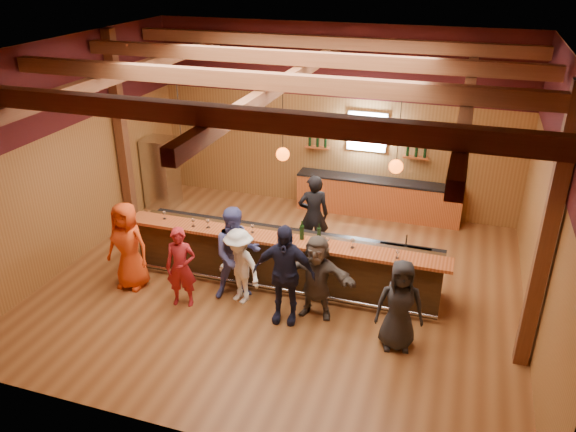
# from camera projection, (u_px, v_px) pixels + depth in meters

# --- Properties ---
(room) EXTENTS (9.04, 9.00, 4.52)m
(room) POSITION_uv_depth(u_px,v_px,m) (284.00, 125.00, 9.77)
(room) COLOR brown
(room) RESTS_ON ground
(bar_counter) EXTENTS (6.30, 1.07, 1.11)m
(bar_counter) POSITION_uv_depth(u_px,v_px,m) (286.00, 257.00, 11.00)
(bar_counter) COLOR black
(bar_counter) RESTS_ON ground
(back_bar_cabinet) EXTENTS (4.00, 0.52, 0.95)m
(back_bar_cabinet) POSITION_uv_depth(u_px,v_px,m) (378.00, 198.00, 13.75)
(back_bar_cabinet) COLOR #97411B
(back_bar_cabinet) RESTS_ON ground
(window) EXTENTS (0.95, 0.09, 0.95)m
(window) POSITION_uv_depth(u_px,v_px,m) (367.00, 132.00, 13.38)
(window) COLOR silver
(window) RESTS_ON room
(framed_pictures) EXTENTS (5.35, 0.05, 0.45)m
(framed_pictures) POSITION_uv_depth(u_px,v_px,m) (404.00, 133.00, 13.11)
(framed_pictures) COLOR black
(framed_pictures) RESTS_ON room
(wine_shelves) EXTENTS (3.00, 0.18, 0.30)m
(wine_shelves) POSITION_uv_depth(u_px,v_px,m) (365.00, 150.00, 13.51)
(wine_shelves) COLOR #97411B
(wine_shelves) RESTS_ON room
(pendant_lights) EXTENTS (4.24, 0.24, 1.37)m
(pendant_lights) POSITION_uv_depth(u_px,v_px,m) (283.00, 154.00, 9.94)
(pendant_lights) COLOR black
(pendant_lights) RESTS_ON room
(stainless_fridge) EXTENTS (0.70, 0.70, 1.80)m
(stainless_fridge) POSITION_uv_depth(u_px,v_px,m) (161.00, 173.00, 14.09)
(stainless_fridge) COLOR silver
(stainless_fridge) RESTS_ON ground
(customer_orange) EXTENTS (0.87, 0.58, 1.76)m
(customer_orange) POSITION_uv_depth(u_px,v_px,m) (128.00, 246.00, 10.68)
(customer_orange) COLOR #DA4314
(customer_orange) RESTS_ON ground
(customer_redvest) EXTENTS (0.63, 0.48, 1.55)m
(customer_redvest) POSITION_uv_depth(u_px,v_px,m) (181.00, 267.00, 10.16)
(customer_redvest) COLOR maroon
(customer_redvest) RESTS_ON ground
(customer_denim) EXTENTS (1.11, 1.03, 1.82)m
(customer_denim) POSITION_uv_depth(u_px,v_px,m) (237.00, 254.00, 10.34)
(customer_denim) COLOR #4A5195
(customer_denim) RESTS_ON ground
(customer_white) EXTENTS (1.10, 0.88, 1.49)m
(customer_white) POSITION_uv_depth(u_px,v_px,m) (239.00, 266.00, 10.26)
(customer_white) COLOR white
(customer_white) RESTS_ON ground
(customer_navy) EXTENTS (1.14, 0.58, 1.87)m
(customer_navy) POSITION_uv_depth(u_px,v_px,m) (284.00, 274.00, 9.65)
(customer_navy) COLOR #1B1D36
(customer_navy) RESTS_ON ground
(customer_brown) EXTENTS (1.47, 0.47, 1.58)m
(customer_brown) POSITION_uv_depth(u_px,v_px,m) (316.00, 277.00, 9.83)
(customer_brown) COLOR #544B43
(customer_brown) RESTS_ON ground
(customer_dark) EXTENTS (0.87, 0.66, 1.60)m
(customer_dark) POSITION_uv_depth(u_px,v_px,m) (400.00, 305.00, 9.03)
(customer_dark) COLOR black
(customer_dark) RESTS_ON ground
(bartender) EXTENTS (0.77, 0.64, 1.80)m
(bartender) POSITION_uv_depth(u_px,v_px,m) (313.00, 215.00, 11.85)
(bartender) COLOR black
(bartender) RESTS_ON ground
(ice_bucket) EXTENTS (0.19, 0.19, 0.21)m
(ice_bucket) POSITION_uv_depth(u_px,v_px,m) (285.00, 233.00, 10.44)
(ice_bucket) COLOR brown
(ice_bucket) RESTS_ON bar_counter
(bottle_a) EXTENTS (0.08, 0.08, 0.37)m
(bottle_a) POSITION_uv_depth(u_px,v_px,m) (302.00, 232.00, 10.37)
(bottle_a) COLOR black
(bottle_a) RESTS_ON bar_counter
(bottle_b) EXTENTS (0.07, 0.07, 0.33)m
(bottle_b) POSITION_uv_depth(u_px,v_px,m) (319.00, 234.00, 10.35)
(bottle_b) COLOR black
(bottle_b) RESTS_ON bar_counter
(glass_a) EXTENTS (0.08, 0.08, 0.18)m
(glass_a) POSITION_uv_depth(u_px,v_px,m) (164.00, 213.00, 11.16)
(glass_a) COLOR silver
(glass_a) RESTS_ON bar_counter
(glass_b) EXTENTS (0.08, 0.08, 0.17)m
(glass_b) POSITION_uv_depth(u_px,v_px,m) (193.00, 221.00, 10.86)
(glass_b) COLOR silver
(glass_b) RESTS_ON bar_counter
(glass_c) EXTENTS (0.08, 0.08, 0.19)m
(glass_c) POSITION_uv_depth(u_px,v_px,m) (208.00, 221.00, 10.81)
(glass_c) COLOR silver
(glass_c) RESTS_ON bar_counter
(glass_d) EXTENTS (0.07, 0.07, 0.16)m
(glass_d) POSITION_uv_depth(u_px,v_px,m) (236.00, 226.00, 10.68)
(glass_d) COLOR silver
(glass_d) RESTS_ON bar_counter
(glass_e) EXTENTS (0.08, 0.08, 0.17)m
(glass_e) POSITION_uv_depth(u_px,v_px,m) (252.00, 227.00, 10.63)
(glass_e) COLOR silver
(glass_e) RESTS_ON bar_counter
(glass_f) EXTENTS (0.08, 0.08, 0.18)m
(glass_f) POSITION_uv_depth(u_px,v_px,m) (327.00, 240.00, 10.14)
(glass_f) COLOR silver
(glass_f) RESTS_ON bar_counter
(glass_g) EXTENTS (0.09, 0.09, 0.19)m
(glass_g) POSITION_uv_depth(u_px,v_px,m) (353.00, 241.00, 10.08)
(glass_g) COLOR silver
(glass_g) RESTS_ON bar_counter
(glass_h) EXTENTS (0.07, 0.07, 0.17)m
(glass_h) POSITION_uv_depth(u_px,v_px,m) (398.00, 252.00, 9.75)
(glass_h) COLOR silver
(glass_h) RESTS_ON bar_counter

